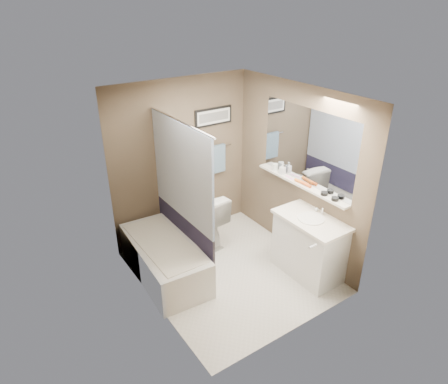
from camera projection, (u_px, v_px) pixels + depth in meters
ground at (230, 272)px, 5.42m from camera, size 2.50×2.50×0.00m
ceiling at (232, 96)px, 4.36m from camera, size 2.20×2.50×0.04m
wall_back at (182, 161)px, 5.79m from camera, size 2.20×0.04×2.40m
wall_front at (302, 239)px, 3.97m from camera, size 2.20×0.04×2.40m
wall_left at (150, 218)px, 4.34m from camera, size 0.04×2.50×2.40m
wall_right at (296, 173)px, 5.43m from camera, size 0.04×2.50×2.40m
tile_surround at (133, 215)px, 4.79m from camera, size 0.02×1.55×2.00m
curtain_rod at (179, 121)px, 4.67m from camera, size 0.02×1.55×0.02m
curtain_upper at (182, 172)px, 4.96m from camera, size 0.03×1.45×1.28m
curtain_lower at (185, 228)px, 5.33m from camera, size 0.03×1.45×0.36m
mirror at (307, 147)px, 5.13m from camera, size 0.02×1.60×1.00m
shelf at (300, 184)px, 5.34m from camera, size 0.12×1.60×0.03m
towel_bar at (214, 148)px, 6.01m from camera, size 0.60×0.02×0.02m
towel at (215, 159)px, 6.08m from camera, size 0.34×0.05×0.44m
art_frame at (213, 117)px, 5.81m from camera, size 0.62×0.02×0.26m
art_mat at (214, 117)px, 5.80m from camera, size 0.56×0.00×0.20m
art_image at (214, 117)px, 5.80m from camera, size 0.50×0.00×0.13m
door at (338, 239)px, 4.33m from camera, size 0.80×0.02×2.00m
door_handle at (313, 246)px, 4.20m from camera, size 0.10×0.02×0.02m
bathtub at (165, 259)px, 5.25m from camera, size 0.79×1.54×0.50m
tub_rim at (163, 243)px, 5.14m from camera, size 0.56×1.36×0.02m
toilet at (202, 218)px, 5.88m from camera, size 0.54×0.85×0.83m
vanity at (309, 247)px, 5.24m from camera, size 0.50×0.90×0.80m
countertop at (311, 220)px, 5.04m from camera, size 0.54×0.96×0.04m
sink_basin at (311, 218)px, 5.03m from camera, size 0.34×0.34×0.01m
faucet_spout at (323, 211)px, 5.11m from camera, size 0.02×0.02×0.10m
faucet_knob at (317, 209)px, 5.19m from camera, size 0.05×0.05×0.05m
candle_bowl_near at (335, 199)px, 4.88m from camera, size 0.09×0.09×0.04m
candle_bowl_far at (324, 194)px, 5.01m from camera, size 0.09×0.09×0.04m
hair_brush_front at (305, 184)px, 5.26m from camera, size 0.04×0.22×0.04m
hair_brush_back at (302, 182)px, 5.31m from camera, size 0.07×0.22×0.04m
pink_comb at (289, 177)px, 5.49m from camera, size 0.05×0.16×0.01m
glass_jar at (275, 167)px, 5.69m from camera, size 0.08×0.08×0.10m
soap_bottle at (282, 169)px, 5.57m from camera, size 0.08×0.08×0.15m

